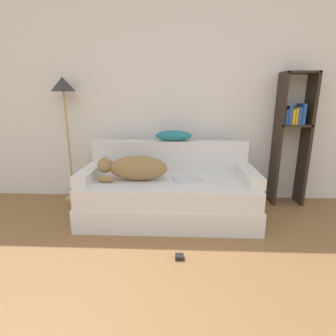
% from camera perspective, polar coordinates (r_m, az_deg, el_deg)
% --- Properties ---
extents(wall_back, '(7.63, 0.06, 2.70)m').
position_cam_1_polar(wall_back, '(3.38, 1.80, 15.96)').
color(wall_back, silver).
rests_on(wall_back, ground_plane).
extents(couch, '(1.86, 0.88, 0.45)m').
position_cam_1_polar(couch, '(2.90, 0.08, -6.71)').
color(couch, silver).
rests_on(couch, ground_plane).
extents(couch_backrest, '(1.82, 0.15, 0.36)m').
position_cam_1_polar(couch_backrest, '(3.14, 0.36, 2.73)').
color(couch_backrest, silver).
rests_on(couch_backrest, couch).
extents(couch_arm_left, '(0.15, 0.69, 0.11)m').
position_cam_1_polar(couch_arm_left, '(2.97, -16.67, -1.09)').
color(couch_arm_left, silver).
rests_on(couch_arm_left, couch).
extents(couch_arm_right, '(0.15, 0.69, 0.11)m').
position_cam_1_polar(couch_arm_right, '(2.90, 17.22, -1.49)').
color(couch_arm_right, silver).
rests_on(couch_arm_right, couch).
extents(dog, '(0.74, 0.25, 0.26)m').
position_cam_1_polar(dog, '(2.78, -7.41, 0.00)').
color(dog, olive).
rests_on(dog, couch).
extents(laptop, '(0.35, 0.29, 0.02)m').
position_cam_1_polar(laptop, '(2.81, 4.38, -2.40)').
color(laptop, silver).
rests_on(laptop, couch).
extents(throw_pillow, '(0.43, 0.21, 0.12)m').
position_cam_1_polar(throw_pillow, '(3.09, 1.21, 7.06)').
color(throw_pillow, teal).
rests_on(throw_pillow, couch_backrest).
extents(bookshelf, '(0.38, 0.26, 1.58)m').
position_cam_1_polar(bookshelf, '(3.50, 25.42, 7.09)').
color(bookshelf, '#2D2319').
rests_on(bookshelf, ground_plane).
extents(floor_lamp, '(0.28, 0.28, 1.54)m').
position_cam_1_polar(floor_lamp, '(3.48, -21.69, 14.08)').
color(floor_lamp, tan).
rests_on(floor_lamp, ground_plane).
extents(power_adapter, '(0.07, 0.07, 0.03)m').
position_cam_1_polar(power_adapter, '(2.30, 2.50, -18.74)').
color(power_adapter, black).
rests_on(power_adapter, ground_plane).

